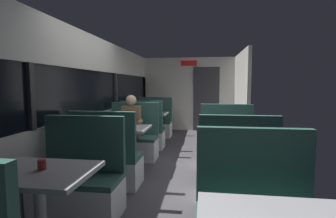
{
  "coord_description": "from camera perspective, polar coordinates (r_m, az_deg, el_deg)",
  "views": [
    {
      "loc": [
        0.47,
        -4.03,
        1.46
      ],
      "look_at": [
        -0.55,
        3.33,
        0.75
      ],
      "focal_mm": 27.69,
      "sensor_mm": 36.0,
      "label": 1
    }
  ],
  "objects": [
    {
      "name": "ground_plane",
      "position": [
        4.32,
        1.15,
        -14.47
      ],
      "size": [
        3.3,
        9.2,
        0.02
      ],
      "primitive_type": "cube",
      "color": "#423F44"
    },
    {
      "name": "bench_far_window_facing_entry",
      "position": [
        7.32,
        -2.98,
        -3.46
      ],
      "size": [
        0.95,
        0.5,
        1.1
      ],
      "color": "silver",
      "rests_on": "ground_plane"
    },
    {
      "name": "dining_table_mid_window",
      "position": [
        4.47,
        -10.13,
        -5.23
      ],
      "size": [
        0.9,
        0.7,
        0.74
      ],
      "color": "#9E9EA3",
      "rests_on": "ground_plane"
    },
    {
      "name": "bench_far_window_facing_end",
      "position": [
        5.98,
        -5.52,
        -5.51
      ],
      "size": [
        0.95,
        0.5,
        1.1
      ],
      "color": "silver",
      "rests_on": "ground_plane"
    },
    {
      "name": "bench_near_window_facing_entry",
      "position": [
        3.18,
        -18.91,
        -15.69
      ],
      "size": [
        0.95,
        0.5,
        1.1
      ],
      "color": "silver",
      "rests_on": "ground_plane"
    },
    {
      "name": "carriage_end_bulkhead",
      "position": [
        8.24,
        5.01,
        3.17
      ],
      "size": [
        2.9,
        0.11,
        2.3
      ],
      "color": "beige",
      "rests_on": "ground_plane"
    },
    {
      "name": "bench_mid_window_facing_entry",
      "position": [
        5.19,
        -7.67,
        -7.22
      ],
      "size": [
        0.95,
        0.5,
        1.1
      ],
      "color": "silver",
      "rests_on": "ground_plane"
    },
    {
      "name": "coffee_cup_primary",
      "position": [
        2.48,
        -26.01,
        -10.93
      ],
      "size": [
        0.07,
        0.07,
        0.09
      ],
      "color": "#B23333",
      "rests_on": "dining_table_near_window"
    },
    {
      "name": "bench_rear_aisle_facing_end",
      "position": [
        3.49,
        14.8,
        -13.68
      ],
      "size": [
        0.95,
        0.5,
        1.1
      ],
      "color": "silver",
      "rests_on": "ground_plane"
    },
    {
      "name": "carriage_aisle_panel_right",
      "position": [
        7.11,
        15.8,
        2.73
      ],
      "size": [
        0.08,
        2.4,
        2.3
      ],
      "primitive_type": "cube",
      "color": "beige",
      "rests_on": "ground_plane"
    },
    {
      "name": "dining_table_near_window",
      "position": [
        2.51,
        -26.55,
        -14.2
      ],
      "size": [
        0.9,
        0.7,
        0.74
      ],
      "color": "#9E9EA3",
      "rests_on": "ground_plane"
    },
    {
      "name": "carriage_window_panel_left",
      "position": [
        4.48,
        -17.57,
        0.67
      ],
      "size": [
        0.09,
        8.48,
        2.3
      ],
      "color": "beige",
      "rests_on": "ground_plane"
    },
    {
      "name": "bench_mid_window_facing_end",
      "position": [
        3.9,
        -13.29,
        -11.58
      ],
      "size": [
        0.95,
        0.5,
        1.1
      ],
      "color": "silver",
      "rests_on": "ground_plane"
    },
    {
      "name": "dining_table_far_window",
      "position": [
        6.6,
        -4.14,
        -1.72
      ],
      "size": [
        0.9,
        0.7,
        0.74
      ],
      "color": "#9E9EA3",
      "rests_on": "ground_plane"
    },
    {
      "name": "dining_table_rear_aisle",
      "position": [
        4.08,
        13.73,
        -6.33
      ],
      "size": [
        0.9,
        0.7,
        0.74
      ],
      "color": "#9E9EA3",
      "rests_on": "ground_plane"
    },
    {
      "name": "bench_rear_aisle_facing_entry",
      "position": [
        4.83,
        12.8,
        -8.27
      ],
      "size": [
        0.95,
        0.5,
        1.1
      ],
      "color": "silver",
      "rests_on": "ground_plane"
    },
    {
      "name": "seated_passenger",
      "position": [
        5.08,
        -7.92,
        -5.09
      ],
      "size": [
        0.47,
        0.55,
        1.26
      ],
      "color": "#26262D",
      "rests_on": "ground_plane"
    }
  ]
}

